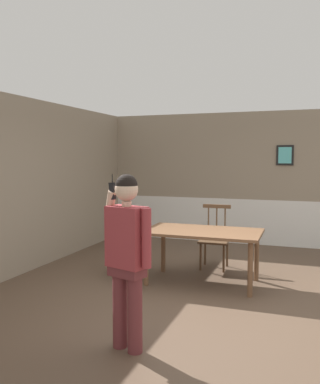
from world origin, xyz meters
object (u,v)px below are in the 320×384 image
(dining_table, at_px, (203,237))
(chair_near_window, at_px, (125,245))
(chair_by_doorway, at_px, (215,238))
(person_figure, at_px, (127,251))

(dining_table, xyz_separation_m, chair_near_window, (-1.22, -0.01, -0.21))
(dining_table, distance_m, chair_near_window, 1.24)
(chair_by_doorway, relative_size, person_figure, 0.62)
(chair_near_window, distance_m, person_figure, 2.53)
(dining_table, relative_size, chair_near_window, 1.66)
(dining_table, relative_size, person_figure, 1.00)
(chair_by_doorway, bearing_deg, chair_near_window, 33.55)
(chair_by_doorway, xyz_separation_m, person_figure, (-0.16, -3.12, 0.46))
(dining_table, bearing_deg, person_figure, -94.15)
(chair_by_doorway, bearing_deg, dining_table, 88.22)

